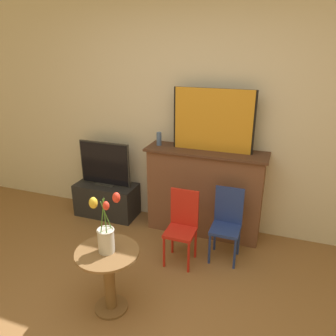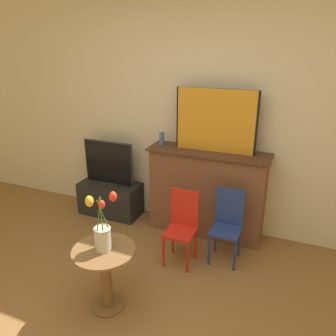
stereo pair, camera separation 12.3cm
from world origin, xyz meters
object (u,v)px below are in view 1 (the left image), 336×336
Objects in this scene: vase_tulips at (106,233)px; painting at (213,120)px; tv_monitor at (105,164)px; chair_red at (182,223)px; chair_blue at (227,220)px.

painting is at bearing 72.16° from vase_tulips.
vase_tulips reaches higher than tv_monitor.
painting reaches higher than chair_red.
painting is at bearing 123.95° from chair_blue.
vase_tulips reaches higher than chair_red.
painting is 1.75× the size of vase_tulips.
chair_red is (-0.12, -0.59, -0.88)m from painting.
painting reaches higher than vase_tulips.
vase_tulips is (-0.46, -1.41, -0.57)m from painting.
painting reaches higher than chair_blue.
vase_tulips is (-0.72, -1.01, 0.31)m from chair_blue.
chair_blue is (0.27, -0.40, -0.88)m from painting.
vase_tulips is at bearing -112.06° from chair_red.
chair_red is at bearing -26.01° from tv_monitor.
tv_monitor is 1.60m from vase_tulips.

